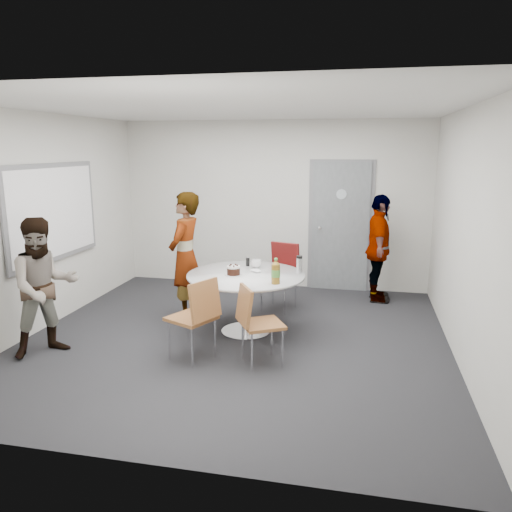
% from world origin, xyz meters
% --- Properties ---
extents(floor, '(5.00, 5.00, 0.00)m').
position_xyz_m(floor, '(0.00, 0.00, 0.00)').
color(floor, black).
rests_on(floor, ground).
extents(ceiling, '(5.00, 5.00, 0.00)m').
position_xyz_m(ceiling, '(0.00, 0.00, 2.70)').
color(ceiling, silver).
rests_on(ceiling, wall_back).
extents(wall_back, '(5.00, 0.00, 5.00)m').
position_xyz_m(wall_back, '(0.00, 2.50, 1.35)').
color(wall_back, silver).
rests_on(wall_back, floor).
extents(wall_left, '(0.00, 5.00, 5.00)m').
position_xyz_m(wall_left, '(-2.50, 0.00, 1.35)').
color(wall_left, silver).
rests_on(wall_left, floor).
extents(wall_right, '(0.00, 5.00, 5.00)m').
position_xyz_m(wall_right, '(2.50, 0.00, 1.35)').
color(wall_right, silver).
rests_on(wall_right, floor).
extents(wall_front, '(5.00, 0.00, 5.00)m').
position_xyz_m(wall_front, '(0.00, -2.50, 1.35)').
color(wall_front, silver).
rests_on(wall_front, floor).
extents(door, '(1.02, 0.17, 2.12)m').
position_xyz_m(door, '(1.10, 2.48, 1.03)').
color(door, slate).
rests_on(door, wall_back).
extents(whiteboard, '(0.04, 1.90, 1.25)m').
position_xyz_m(whiteboard, '(-2.46, 0.20, 1.45)').
color(whiteboard, slate).
rests_on(whiteboard, wall_left).
extents(table, '(1.44, 1.44, 1.05)m').
position_xyz_m(table, '(0.09, 0.25, 0.65)').
color(table, silver).
rests_on(table, floor).
extents(chair_near_left, '(0.61, 0.59, 0.91)m').
position_xyz_m(chair_near_left, '(-0.24, -0.69, 0.56)').
color(chair_near_left, brown).
rests_on(chair_near_left, floor).
extents(chair_near_right, '(0.59, 0.57, 0.87)m').
position_xyz_m(chair_near_right, '(0.37, -0.65, 0.53)').
color(chair_near_right, brown).
rests_on(chair_near_right, floor).
extents(chair_far, '(0.56, 0.59, 0.94)m').
position_xyz_m(chair_far, '(0.34, 1.32, 0.58)').
color(chair_far, '#5F1313').
rests_on(chair_far, floor).
extents(person_main, '(0.45, 0.65, 1.71)m').
position_xyz_m(person_main, '(-0.84, 0.61, 0.85)').
color(person_main, '#A5C6EA').
rests_on(person_main, floor).
extents(person_left, '(0.93, 0.95, 1.54)m').
position_xyz_m(person_left, '(-1.95, -0.83, 0.77)').
color(person_left, white).
rests_on(person_left, floor).
extents(person_right, '(0.42, 0.95, 1.60)m').
position_xyz_m(person_right, '(1.69, 1.95, 0.80)').
color(person_right, black).
rests_on(person_right, floor).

